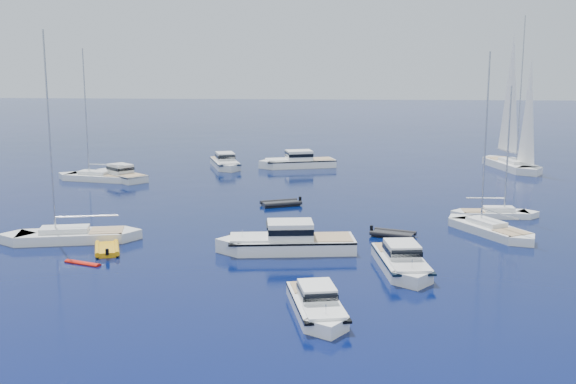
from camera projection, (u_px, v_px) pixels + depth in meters
The scene contains 16 objects.
ground at pixel (263, 317), 39.72m from camera, with size 400.00×400.00×0.00m, color #071048.
motor_cruiser_near at pixel (317, 314), 40.16m from camera, with size 2.52×8.25×2.16m, color white, non-canonical shape.
motor_cruiser_right at pixel (402, 270), 48.35m from camera, with size 2.80×9.16×2.41m, color silver, non-canonical shape.
motor_cruiser_centre at pixel (287, 251), 53.04m from camera, with size 3.39×11.07×2.91m, color white, non-canonical shape.
motor_cruiser_far_l at pixel (120, 180), 83.63m from camera, with size 2.75×8.97×2.36m, color silver, non-canonical shape.
motor_cruiser_distant at pixel (297, 167), 92.89m from camera, with size 3.28×10.72×2.81m, color white, non-canonical shape.
motor_cruiser_horizon at pixel (226, 167), 92.73m from camera, with size 2.88×9.42×2.47m, color silver, non-canonical shape.
sailboat_mid_r at pixel (489, 234), 58.32m from camera, with size 2.69×10.34×15.19m, color white, non-canonical shape.
sailboat_mid_l at pixel (71, 241), 55.96m from camera, with size 2.98×11.45×16.83m, color silver, non-canonical shape.
sailboat_centre at pixel (495, 217), 64.28m from camera, with size 2.15×8.27×12.16m, color white, non-canonical shape.
sailboat_sails_r at pixel (511, 169), 91.63m from camera, with size 3.51×13.49×19.83m, color white, non-canonical shape.
sailboat_far_l at pixel (98, 180), 83.12m from camera, with size 2.77×10.67×15.69m, color white, non-canonical shape.
tender_yellow at pixel (107, 252), 52.89m from camera, with size 2.10×3.86×0.95m, color #E9A30D, non-canonical shape.
tender_grey_near at pixel (393, 237), 57.30m from camera, with size 2.00×3.65×0.95m, color black, non-canonical shape.
tender_grey_far at pixel (281, 205), 69.21m from camera, with size 2.15×3.98×0.95m, color black, non-canonical shape.
kayak_orange at pixel (83, 264), 49.83m from camera, with size 0.56×2.83×0.30m, color red, non-canonical shape.
Camera 1 is at (4.19, -37.49, 14.32)m, focal length 44.54 mm.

